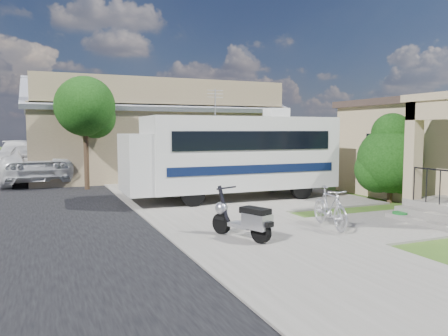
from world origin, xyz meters
name	(u,v)px	position (x,y,z in m)	size (l,w,h in m)	color
ground	(281,227)	(0.00, 0.00, 0.00)	(120.00, 120.00, 0.00)	#244713
sidewalk_slab	(149,183)	(-1.00, 10.00, 0.03)	(4.00, 80.00, 0.06)	slate
driveway_slab	(253,197)	(1.50, 4.50, 0.03)	(7.00, 6.00, 0.05)	slate
walk_slab	(402,223)	(3.00, -1.00, 0.03)	(4.00, 3.00, 0.05)	slate
warehouse	(150,138)	(0.00, 13.97, 1.99)	(12.50, 8.40, 5.04)	#856E53
street_tree_a	(88,110)	(-3.70, 9.05, 3.25)	(2.44, 2.40, 4.58)	black
street_tree_b	(71,114)	(-3.70, 19.05, 3.39)	(2.44, 2.40, 4.73)	black
street_tree_c	(63,121)	(-3.70, 28.05, 3.10)	(2.44, 2.40, 4.42)	black
motorhome	(233,153)	(0.64, 4.38, 1.62)	(7.37, 2.47, 3.77)	beige
shrub	(391,157)	(5.27, 1.80, 1.53)	(2.43, 2.32, 2.99)	black
scooter	(244,219)	(-1.50, -1.00, 0.50)	(0.90, 1.62, 1.11)	black
bicycle	(330,210)	(0.87, -0.82, 0.50)	(0.47, 1.67, 1.00)	#B2B1B9
pickup_truck	(35,164)	(-5.77, 12.71, 0.87)	(2.87, 6.23, 1.73)	white
van	(19,155)	(-6.66, 19.91, 0.89)	(2.51, 6.17, 1.79)	white
garden_hose	(400,216)	(3.40, -0.53, 0.09)	(0.40, 0.40, 0.18)	#146723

